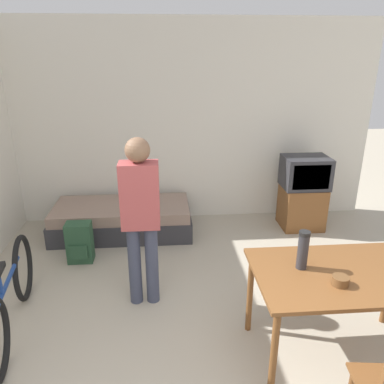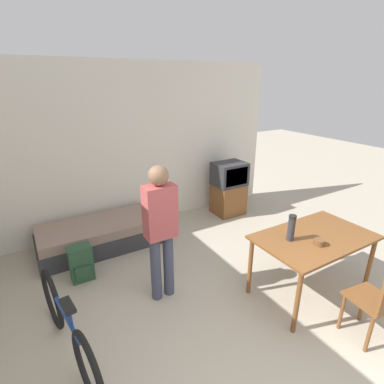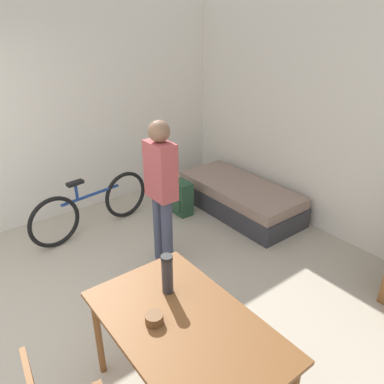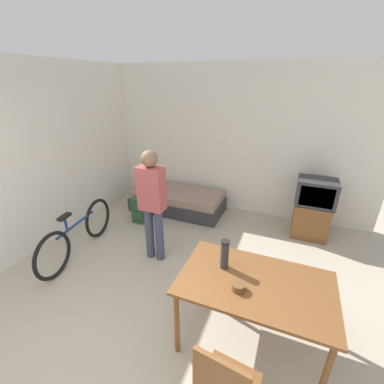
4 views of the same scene
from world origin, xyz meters
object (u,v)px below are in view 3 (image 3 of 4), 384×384
Objects in this scene: bicycle at (92,207)px; person_standing at (161,185)px; daybed at (239,198)px; dining_table at (185,333)px; thermos_flask at (167,272)px; backpack at (182,198)px; mate_bowl at (154,319)px.

bicycle is 1.29m from person_standing.
bicycle reaches higher than daybed.
person_standing is at bearing 151.43° from dining_table.
bicycle is 5.52× the size of thermos_flask.
backpack is at bearing 73.76° from bicycle.
dining_table reaches higher than backpack.
dining_table is 2.84m from backpack.
bicycle is at bearing 165.60° from mate_bowl.
thermos_flask reaches higher than daybed.
thermos_flask reaches higher than backpack.
daybed is 1.69m from person_standing.
bicycle is at bearing -162.90° from person_standing.
person_standing is (1.09, 0.34, 0.60)m from bicycle.
mate_bowl is at bearing -14.40° from bicycle.
person_standing reaches higher than dining_table.
mate_bowl is (1.74, -2.46, 0.60)m from daybed.
mate_bowl reaches higher than daybed.
daybed is 2.81m from thermos_flask.
thermos_flask is 2.57× the size of mate_bowl.
mate_bowl is at bearing -129.02° from dining_table.
person_standing reaches higher than bicycle.
daybed is 1.34× the size of dining_table.
dining_table is 4.50× the size of thermos_flask.
dining_table is 1.75m from person_standing.
dining_table is at bearing -14.91° from thermos_flask.
thermos_flask reaches higher than dining_table.
dining_table is 0.82× the size of bicycle.
backpack reaches higher than daybed.
dining_table is 2.68m from bicycle.
thermos_flask is (1.21, -0.74, -0.00)m from person_standing.
daybed is at bearing 67.64° from bicycle.
mate_bowl is at bearing -34.94° from person_standing.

